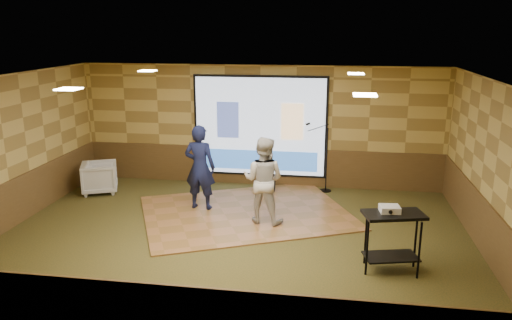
% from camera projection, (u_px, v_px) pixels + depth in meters
% --- Properties ---
extents(ground, '(9.00, 9.00, 0.00)m').
position_uv_depth(ground, '(233.00, 239.00, 9.41)').
color(ground, '#2E3618').
rests_on(ground, ground).
extents(room_shell, '(9.04, 7.04, 3.02)m').
position_uv_depth(room_shell, '(232.00, 131.00, 8.87)').
color(room_shell, tan).
rests_on(room_shell, ground).
extents(wainscot_back, '(9.00, 0.04, 0.95)m').
position_uv_depth(wainscot_back, '(260.00, 166.00, 12.61)').
color(wainscot_back, '#523B1B').
rests_on(wainscot_back, ground).
extents(wainscot_left, '(0.04, 7.00, 0.95)m').
position_uv_depth(wainscot_left, '(13.00, 203.00, 9.96)').
color(wainscot_left, '#523B1B').
rests_on(wainscot_left, ground).
extents(wainscot_right, '(0.04, 7.00, 0.95)m').
position_uv_depth(wainscot_right, '(486.00, 230.00, 8.63)').
color(wainscot_right, '#523B1B').
rests_on(wainscot_right, ground).
extents(projector_screen, '(3.32, 0.06, 2.52)m').
position_uv_depth(projector_screen, '(260.00, 128.00, 12.32)').
color(projector_screen, black).
rests_on(projector_screen, room_shell).
extents(downlight_nw, '(0.32, 0.32, 0.02)m').
position_uv_depth(downlight_nw, '(148.00, 71.00, 10.69)').
color(downlight_nw, '#FFE8BF').
rests_on(downlight_nw, room_shell).
extents(downlight_ne, '(0.32, 0.32, 0.02)m').
position_uv_depth(downlight_ne, '(356.00, 74.00, 10.04)').
color(downlight_ne, '#FFE8BF').
rests_on(downlight_ne, room_shell).
extents(downlight_sw, '(0.32, 0.32, 0.02)m').
position_uv_depth(downlight_sw, '(69.00, 89.00, 7.54)').
color(downlight_sw, '#FFE8BF').
rests_on(downlight_sw, room_shell).
extents(downlight_se, '(0.32, 0.32, 0.02)m').
position_uv_depth(downlight_se, '(365.00, 95.00, 6.89)').
color(downlight_se, '#FFE8BF').
rests_on(downlight_se, room_shell).
extents(dance_floor, '(5.21, 4.71, 0.03)m').
position_uv_depth(dance_floor, '(246.00, 213.00, 10.73)').
color(dance_floor, '#956136').
rests_on(dance_floor, ground).
extents(player_left, '(0.71, 0.50, 1.85)m').
position_uv_depth(player_left, '(200.00, 167.00, 10.73)').
color(player_left, '#12183B').
rests_on(player_left, dance_floor).
extents(player_right, '(0.97, 0.83, 1.76)m').
position_uv_depth(player_right, '(263.00, 180.00, 9.99)').
color(player_right, beige).
rests_on(player_right, dance_floor).
extents(av_table, '(0.96, 0.50, 1.01)m').
position_uv_depth(av_table, '(393.00, 230.00, 8.02)').
color(av_table, black).
rests_on(av_table, ground).
extents(projector, '(0.34, 0.30, 0.10)m').
position_uv_depth(projector, '(390.00, 209.00, 7.98)').
color(projector, silver).
rests_on(projector, av_table).
extents(mic_stand, '(0.66, 0.27, 1.69)m').
position_uv_depth(mic_stand, '(324.00, 172.00, 12.07)').
color(mic_stand, black).
rests_on(mic_stand, ground).
extents(banquet_chair, '(1.06, 1.05, 0.74)m').
position_uv_depth(banquet_chair, '(100.00, 177.00, 12.01)').
color(banquet_chair, gray).
rests_on(banquet_chair, ground).
extents(duffel_bag, '(0.48, 0.33, 0.29)m').
position_uv_depth(duffel_bag, '(265.00, 185.00, 12.15)').
color(duffel_bag, black).
rests_on(duffel_bag, ground).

